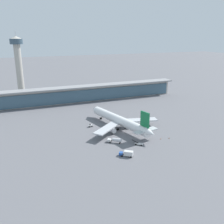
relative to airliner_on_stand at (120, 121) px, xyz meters
name	(u,v)px	position (x,y,z in m)	size (l,w,h in m)	color
ground_plane	(123,132)	(-0.84, -6.96, -5.64)	(1200.00, 1200.00, 0.00)	slate
airliner_on_stand	(120,121)	(0.00, 0.00, 0.00)	(50.36, 66.55, 17.91)	white
service_truck_near_nose_white	(90,126)	(-17.83, 10.71, -4.77)	(3.07, 2.09, 2.05)	silver
service_truck_under_wing_white	(115,140)	(-12.23, -20.09, -3.93)	(8.13, 7.12, 2.95)	silver
service_truck_mid_apron_white	(133,124)	(11.37, 3.02, -4.77)	(3.33, 2.94, 2.05)	silver
service_truck_by_tail_blue	(127,153)	(-13.24, -38.44, -3.95)	(7.20, 6.25, 3.10)	#234C9E
service_truck_on_taxiway_white	(139,144)	(-0.80, -28.03, -4.83)	(5.87, 5.66, 2.70)	silver
terminal_building	(85,93)	(-0.84, 79.34, 2.23)	(183.60, 12.80, 15.20)	#B2ADA3
control_tower	(18,62)	(-56.31, 116.67, 29.70)	(12.00, 12.00, 64.63)	#B2ADA3
safety_cone_alpha	(169,138)	(20.95, -27.07, -5.32)	(0.62, 0.62, 0.70)	orange
safety_cone_bravo	(161,139)	(15.61, -25.91, -5.32)	(0.62, 0.62, 0.70)	orange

